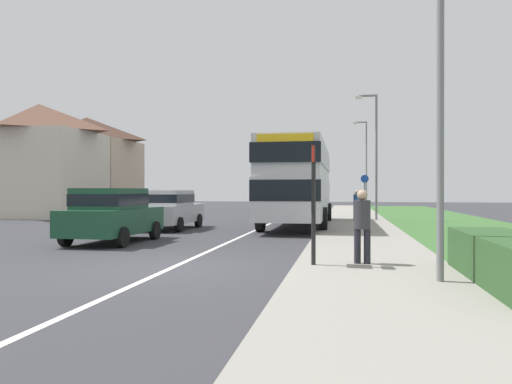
{
  "coord_description": "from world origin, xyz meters",
  "views": [
    {
      "loc": [
        3.62,
        -9.77,
        1.66
      ],
      "look_at": [
        0.63,
        6.57,
        1.6
      ],
      "focal_mm": 33.83,
      "sensor_mm": 36.0,
      "label": 1
    }
  ],
  "objects": [
    {
      "name": "street_lamp_mid",
      "position": [
        5.17,
        16.16,
        3.87
      ],
      "size": [
        1.14,
        0.2,
        6.67
      ],
      "color": "slate",
      "rests_on": "ground_plane"
    },
    {
      "name": "pedestrian_at_stop",
      "position": [
        4.0,
        0.58,
        0.98
      ],
      "size": [
        0.34,
        0.34,
        1.67
      ],
      "color": "#23232D",
      "rests_on": "ground_plane"
    },
    {
      "name": "parked_car_silver",
      "position": [
        -3.69,
        9.64,
        0.91
      ],
      "size": [
        1.96,
        4.15,
        1.66
      ],
      "color": "#B7B7BC",
      "rests_on": "ground_plane"
    },
    {
      "name": "street_lamp_far",
      "position": [
        5.34,
        31.48,
        4.25
      ],
      "size": [
        1.14,
        0.2,
        7.41
      ],
      "color": "slate",
      "rests_on": "ground_plane"
    },
    {
      "name": "roadside_hedge",
      "position": [
        6.3,
        -1.28,
        0.45
      ],
      "size": [
        1.1,
        4.21,
        0.9
      ],
      "primitive_type": "cube",
      "color": "#2D5128",
      "rests_on": "ground_plane"
    },
    {
      "name": "lane_marking_centre",
      "position": [
        0.0,
        8.0,
        0.0
      ],
      "size": [
        0.14,
        60.0,
        0.01
      ],
      "primitive_type": "cube",
      "color": "silver",
      "rests_on": "ground_plane"
    },
    {
      "name": "cycle_route_sign",
      "position": [
        4.75,
        17.65,
        1.43
      ],
      "size": [
        0.44,
        0.08,
        2.52
      ],
      "color": "slate",
      "rests_on": "ground_plane"
    },
    {
      "name": "grass_verge_seaward",
      "position": [
        8.5,
        6.0,
        0.04
      ],
      "size": [
        6.0,
        68.0,
        0.08
      ],
      "primitive_type": "cube",
      "color": "#3D6B33",
      "rests_on": "ground_plane"
    },
    {
      "name": "parked_car_dark_green",
      "position": [
        -3.59,
        4.38,
        0.94
      ],
      "size": [
        1.99,
        3.95,
        1.72
      ],
      "color": "#19472D",
      "rests_on": "ground_plane"
    },
    {
      "name": "street_lamp_near",
      "position": [
        5.11,
        -1.2,
        3.94
      ],
      "size": [
        1.14,
        0.2,
        6.79
      ],
      "color": "slate",
      "rests_on": "ground_plane"
    },
    {
      "name": "ground_plane",
      "position": [
        0.0,
        0.0,
        0.0
      ],
      "size": [
        120.0,
        120.0,
        0.0
      ],
      "primitive_type": "plane",
      "color": "#38383D"
    },
    {
      "name": "pedestrian_walking_away",
      "position": [
        4.27,
        15.75,
        0.98
      ],
      "size": [
        0.34,
        0.34,
        1.67
      ],
      "color": "#23232D",
      "rests_on": "ground_plane"
    },
    {
      "name": "pavement_near_side",
      "position": [
        4.2,
        6.0,
        0.06
      ],
      "size": [
        3.2,
        68.0,
        0.12
      ],
      "primitive_type": "cube",
      "color": "gray",
      "rests_on": "ground_plane"
    },
    {
      "name": "bus_stop_sign",
      "position": [
        3.0,
        0.24,
        1.54
      ],
      "size": [
        0.09,
        0.52,
        2.6
      ],
      "color": "black",
      "rests_on": "ground_plane"
    },
    {
      "name": "house_terrace_far_side",
      "position": [
        -14.99,
        19.92,
        3.51
      ],
      "size": [
        6.72,
        11.03,
        7.01
      ],
      "color": "beige",
      "rests_on": "ground_plane"
    },
    {
      "name": "double_decker_bus",
      "position": [
        1.58,
        11.94,
        2.14
      ],
      "size": [
        2.8,
        9.98,
        3.7
      ],
      "color": "#BCBCC1",
      "rests_on": "ground_plane"
    }
  ]
}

